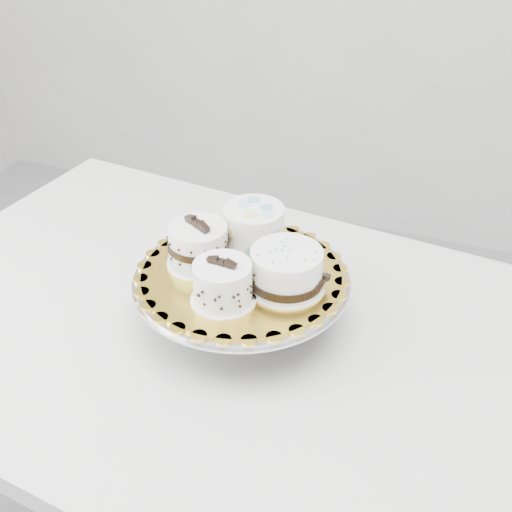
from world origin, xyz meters
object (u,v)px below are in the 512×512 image
(cake_stand, at_px, (242,290))
(cake_banded, at_px, (198,246))
(cake_board, at_px, (241,274))
(cake_swirl, at_px, (223,284))
(cake_dots, at_px, (254,227))
(table, at_px, (218,353))
(cake_ribbon, at_px, (287,270))

(cake_stand, relative_size, cake_banded, 2.73)
(cake_board, height_order, cake_swirl, cake_swirl)
(cake_stand, bearing_deg, cake_dots, 96.58)
(table, height_order, cake_stand, cake_stand)
(cake_dots, bearing_deg, cake_banded, -143.88)
(cake_dots, bearing_deg, table, -122.14)
(cake_banded, xyz_separation_m, cake_dots, (0.07, 0.08, 0.01))
(cake_banded, xyz_separation_m, cake_ribbon, (0.16, -0.01, -0.00))
(cake_stand, distance_m, cake_swirl, 0.10)
(cake_banded, height_order, cake_ribbon, cake_banded)
(table, height_order, cake_board, cake_board)
(cake_stand, bearing_deg, cake_swirl, -89.22)
(cake_swirl, bearing_deg, cake_stand, 95.00)
(cake_dots, relative_size, cake_ribbon, 0.92)
(cake_banded, height_order, cake_dots, cake_banded)
(table, distance_m, cake_swirl, 0.22)
(cake_banded, bearing_deg, cake_dots, 78.22)
(cake_board, relative_size, cake_ribbon, 2.38)
(table, relative_size, cake_dots, 10.39)
(cake_ribbon, bearing_deg, table, -162.72)
(cake_banded, relative_size, cake_dots, 1.04)
(table, height_order, cake_dots, cake_dots)
(table, xyz_separation_m, cake_ribbon, (0.12, 0.01, 0.21))
(cake_stand, height_order, cake_swirl, cake_swirl)
(cake_dots, distance_m, cake_ribbon, 0.13)
(cake_stand, xyz_separation_m, cake_board, (-0.00, 0.00, 0.03))
(table, distance_m, cake_stand, 0.15)
(cake_swirl, relative_size, cake_ribbon, 0.74)
(cake_board, bearing_deg, cake_banded, 179.11)
(cake_board, xyz_separation_m, cake_banded, (-0.08, 0.00, 0.03))
(cake_board, height_order, cake_dots, cake_dots)
(cake_banded, bearing_deg, table, 3.94)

